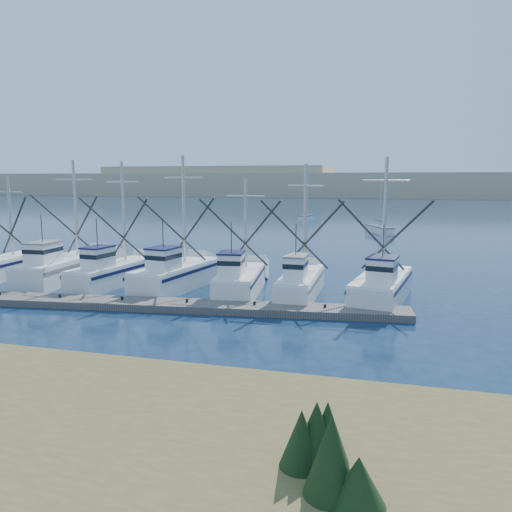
{
  "coord_description": "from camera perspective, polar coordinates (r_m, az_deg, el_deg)",
  "views": [
    {
      "loc": [
        6.33,
        -19.29,
        7.56
      ],
      "look_at": [
        -0.95,
        8.0,
        3.19
      ],
      "focal_mm": 35.0,
      "sensor_mm": 36.0,
      "label": 1
    }
  ],
  "objects": [
    {
      "name": "ground",
      "position": [
        21.67,
        -3.09,
        -11.63
      ],
      "size": [
        500.0,
        500.0,
        0.0
      ],
      "primitive_type": "plane",
      "color": "#0D203B",
      "rests_on": "ground"
    },
    {
      "name": "floating_dock",
      "position": [
        30.57,
        -13.31,
        -5.35
      ],
      "size": [
        31.61,
        5.58,
        0.42
      ],
      "primitive_type": "cube",
      "rotation": [
        0.0,
        0.0,
        0.11
      ],
      "color": "#66605B",
      "rests_on": "ground"
    },
    {
      "name": "dune_ridge",
      "position": [
        229.39,
        13.49,
        7.93
      ],
      "size": [
        360.0,
        60.0,
        10.0
      ],
      "primitive_type": "cube",
      "color": "tan",
      "rests_on": "ground"
    },
    {
      "name": "trawler_fleet",
      "position": [
        35.18,
        -10.07,
        -2.1
      ],
      "size": [
        31.4,
        9.64,
        9.17
      ],
      "color": "white",
      "rests_on": "ground"
    },
    {
      "name": "sailboat_near",
      "position": [
        72.27,
        13.91,
        2.94
      ],
      "size": [
        4.15,
        6.7,
        8.1
      ],
      "rotation": [
        0.0,
        0.0,
        0.42
      ],
      "color": "white",
      "rests_on": "ground"
    },
    {
      "name": "sailboat_far",
      "position": [
        92.11,
        5.85,
        4.37
      ],
      "size": [
        2.66,
        5.08,
        8.1
      ],
      "rotation": [
        0.0,
        0.0,
        -0.2
      ],
      "color": "white",
      "rests_on": "ground"
    }
  ]
}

